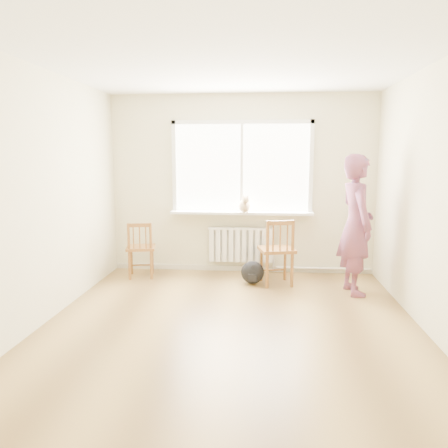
% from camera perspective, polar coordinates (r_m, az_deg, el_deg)
% --- Properties ---
extents(floor, '(4.50, 4.50, 0.00)m').
position_cam_1_polar(floor, '(4.76, 0.85, -13.11)').
color(floor, '#A07C41').
rests_on(floor, ground).
extents(ceiling, '(4.50, 4.50, 0.00)m').
position_cam_1_polar(ceiling, '(4.51, 0.93, 20.62)').
color(ceiling, white).
rests_on(ceiling, back_wall).
extents(back_wall, '(4.00, 0.01, 2.70)m').
position_cam_1_polar(back_wall, '(6.67, 2.34, 5.17)').
color(back_wall, beige).
rests_on(back_wall, ground).
extents(window, '(2.12, 0.05, 1.42)m').
position_cam_1_polar(window, '(6.64, 2.35, 7.85)').
color(window, white).
rests_on(window, back_wall).
extents(windowsill, '(2.15, 0.22, 0.04)m').
position_cam_1_polar(windowsill, '(6.61, 2.27, 1.47)').
color(windowsill, white).
rests_on(windowsill, back_wall).
extents(radiator, '(1.00, 0.12, 0.55)m').
position_cam_1_polar(radiator, '(6.70, 2.25, -2.67)').
color(radiator, white).
rests_on(radiator, back_wall).
extents(heating_pipe, '(1.40, 0.04, 0.04)m').
position_cam_1_polar(heating_pipe, '(6.87, 12.77, -5.68)').
color(heating_pipe, silver).
rests_on(heating_pipe, back_wall).
extents(baseboard, '(4.00, 0.03, 0.08)m').
position_cam_1_polar(baseboard, '(6.87, 2.26, -5.81)').
color(baseboard, beige).
rests_on(baseboard, ground).
extents(chair_left, '(0.48, 0.47, 0.83)m').
position_cam_1_polar(chair_left, '(6.53, -10.83, -3.31)').
color(chair_left, '#965C2B').
rests_on(chair_left, floor).
extents(chair_right, '(0.55, 0.53, 0.93)m').
position_cam_1_polar(chair_right, '(6.08, 7.01, -3.66)').
color(chair_right, '#965C2B').
rests_on(chair_right, floor).
extents(person, '(0.54, 0.72, 1.81)m').
position_cam_1_polar(person, '(5.87, 16.86, -0.11)').
color(person, '#D0454A').
rests_on(person, floor).
extents(cat, '(0.22, 0.40, 0.27)m').
position_cam_1_polar(cat, '(6.50, 2.71, 2.50)').
color(cat, beige).
rests_on(cat, windowsill).
extents(backpack, '(0.33, 0.25, 0.32)m').
position_cam_1_polar(backpack, '(6.18, 3.75, -6.32)').
color(backpack, black).
rests_on(backpack, floor).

